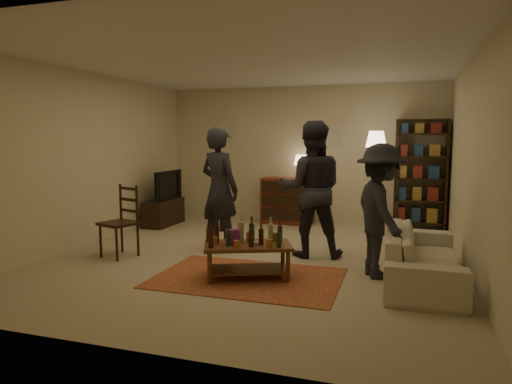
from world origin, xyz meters
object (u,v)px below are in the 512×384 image
at_px(person_left, 219,189).
at_px(person_right, 311,189).
at_px(dresser, 288,200).
at_px(person_by_sofa, 380,211).
at_px(dining_chair, 122,218).
at_px(floor_lamp, 376,147).
at_px(bookshelf, 420,174).
at_px(sofa, 423,256).
at_px(coffee_table, 247,247).
at_px(tv_stand, 164,205).

relative_size(person_left, person_right, 0.96).
relative_size(dresser, person_by_sofa, 0.84).
bearing_deg(dining_chair, floor_lamp, 57.73).
relative_size(bookshelf, sofa, 0.97).
xyz_separation_m(bookshelf, person_right, (-1.53, -2.42, -0.08)).
distance_m(dresser, bookshelf, 2.50).
xyz_separation_m(dining_chair, person_right, (2.55, 0.83, 0.41)).
distance_m(coffee_table, tv_stand, 3.80).
relative_size(tv_stand, person_left, 0.58).
height_order(dresser, sofa, dresser).
xyz_separation_m(dining_chair, sofa, (4.03, 0.07, -0.24)).
bearing_deg(bookshelf, coffee_table, -118.87).
height_order(bookshelf, person_by_sofa, bookshelf).
xyz_separation_m(sofa, person_by_sofa, (-0.50, 0.02, 0.50)).
distance_m(dresser, person_by_sofa, 3.64).
bearing_deg(coffee_table, person_by_sofa, 20.11).
height_order(bookshelf, person_left, bookshelf).
height_order(floor_lamp, person_by_sofa, floor_lamp).
bearing_deg(floor_lamp, dining_chair, -140.66).
bearing_deg(dresser, coffee_table, -83.88).
distance_m(bookshelf, floor_lamp, 1.06).
height_order(person_right, person_by_sofa, person_right).
bearing_deg(sofa, floor_lamp, 15.18).
relative_size(dining_chair, bookshelf, 0.51).
distance_m(tv_stand, person_right, 3.52).
distance_m(bookshelf, person_right, 2.86).
bearing_deg(person_right, coffee_table, 56.11).
relative_size(dining_chair, person_right, 0.54).
xyz_separation_m(floor_lamp, person_right, (-0.76, -1.88, -0.58)).
xyz_separation_m(coffee_table, sofa, (2.00, 0.53, -0.08)).
bearing_deg(tv_stand, person_by_sofa, -27.77).
distance_m(bookshelf, sofa, 3.26).
bearing_deg(person_right, dresser, -80.91).
xyz_separation_m(tv_stand, floor_lamp, (3.93, 0.44, 1.15)).
height_order(coffee_table, floor_lamp, floor_lamp).
xyz_separation_m(dresser, sofa, (2.39, -3.11, -0.17)).
bearing_deg(dining_chair, dresser, 81.16).
bearing_deg(coffee_table, floor_lamp, 68.00).
bearing_deg(person_left, tv_stand, -19.41).
bearing_deg(bookshelf, person_by_sofa, -99.79).
relative_size(floor_lamp, sofa, 0.87).
bearing_deg(bookshelf, sofa, -90.82).
distance_m(coffee_table, person_left, 1.58).
relative_size(sofa, person_right, 1.09).
relative_size(dresser, person_right, 0.71).
xyz_separation_m(floor_lamp, sofa, (0.72, -2.64, -1.23)).
height_order(floor_lamp, person_right, person_right).
distance_m(dining_chair, tv_stand, 2.36).
bearing_deg(dresser, sofa, -52.46).
distance_m(bookshelf, person_left, 3.82).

